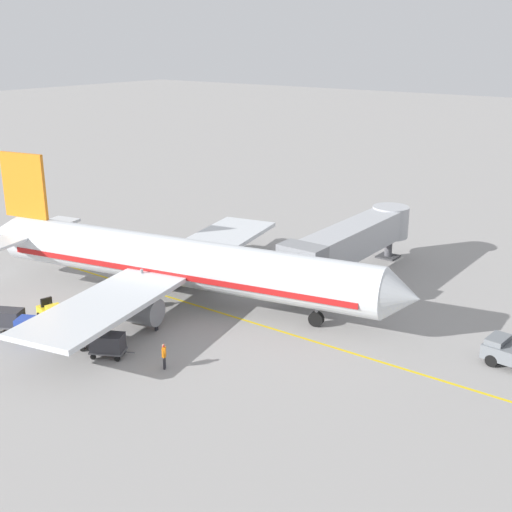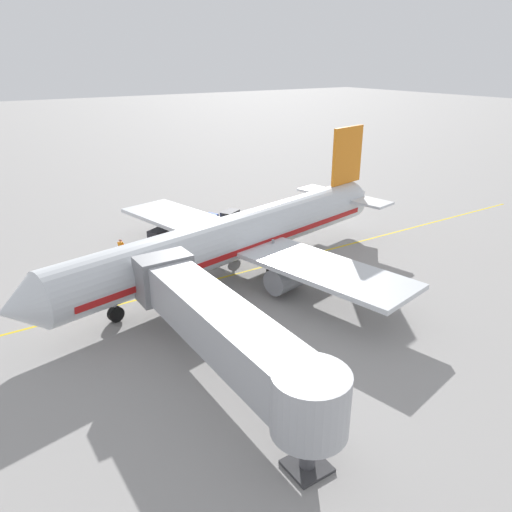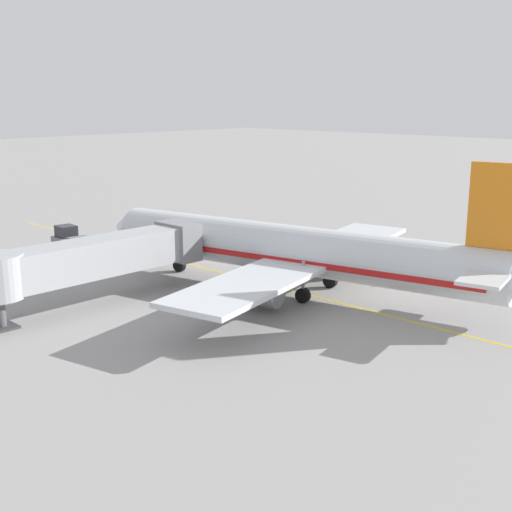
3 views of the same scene
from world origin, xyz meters
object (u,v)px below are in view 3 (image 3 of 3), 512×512
at_px(baggage_tug_lead, 408,273).
at_px(pushback_tractor, 71,240).
at_px(ground_crew_loader, 312,263).
at_px(baggage_cart_front, 342,253).
at_px(baggage_cart_tail_end, 438,266).
at_px(jet_bridge, 94,258).
at_px(baggage_cart_second_in_train, 372,257).
at_px(ground_crew_wing_walker, 301,248).
at_px(baggage_cart_third_in_train, 409,261).
at_px(parked_airliner, 298,251).

bearing_deg(baggage_tug_lead, pushback_tractor, 113.73).
bearing_deg(baggage_tug_lead, ground_crew_loader, 115.42).
bearing_deg(baggage_cart_front, baggage_cart_tail_end, -80.36).
bearing_deg(jet_bridge, ground_crew_loader, -18.59).
height_order(jet_bridge, baggage_tug_lead, jet_bridge).
distance_m(jet_bridge, baggage_cart_second_in_train, 24.33).
bearing_deg(ground_crew_wing_walker, jet_bridge, 176.05).
bearing_deg(baggage_cart_front, ground_crew_wing_walker, 103.63).
bearing_deg(baggage_cart_third_in_train, jet_bridge, 153.90).
relative_size(baggage_cart_second_in_train, baggage_cart_tail_end, 1.00).
relative_size(baggage_cart_third_in_train, ground_crew_wing_walker, 1.71).
bearing_deg(baggage_cart_third_in_train, baggage_tug_lead, -150.42).
relative_size(baggage_cart_tail_end, ground_crew_loader, 1.71).
relative_size(baggage_cart_third_in_train, baggage_cart_tail_end, 1.00).
xyz_separation_m(baggage_cart_second_in_train, baggage_cart_third_in_train, (0.95, -3.10, 0.00)).
xyz_separation_m(parked_airliner, pushback_tractor, (-4.57, 24.99, -2.09)).
height_order(baggage_cart_second_in_train, baggage_cart_third_in_train, same).
height_order(ground_crew_wing_walker, ground_crew_loader, same).
distance_m(parked_airliner, ground_crew_loader, 6.08).
distance_m(pushback_tractor, baggage_cart_third_in_train, 32.20).
bearing_deg(pushback_tractor, baggage_cart_front, -57.00).
bearing_deg(baggage_cart_third_in_train, baggage_cart_front, 102.77).
height_order(baggage_cart_tail_end, ground_crew_loader, ground_crew_loader).
distance_m(baggage_cart_second_in_train, baggage_cart_tail_end, 5.90).
distance_m(jet_bridge, baggage_cart_third_in_train, 26.43).
height_order(pushback_tractor, ground_crew_wing_walker, pushback_tractor).
bearing_deg(baggage_cart_second_in_train, baggage_tug_lead, -110.48).
xyz_separation_m(baggage_cart_second_in_train, baggage_cart_tail_end, (1.07, -5.80, 0.00)).
relative_size(baggage_tug_lead, ground_crew_wing_walker, 1.60).
relative_size(baggage_tug_lead, baggage_cart_tail_end, 0.94).
xyz_separation_m(baggage_cart_third_in_train, ground_crew_wing_walker, (-2.35, 10.11, 0.00)).
bearing_deg(pushback_tractor, ground_crew_wing_walker, -53.44).
bearing_deg(baggage_cart_third_in_train, baggage_cart_second_in_train, 107.13).
bearing_deg(jet_bridge, baggage_cart_tail_end, -31.01).
bearing_deg(baggage_cart_second_in_train, baggage_cart_third_in_train, -72.87).
distance_m(baggage_cart_third_in_train, baggage_cart_tail_end, 2.70).
xyz_separation_m(pushback_tractor, baggage_cart_tail_end, (15.82, -30.81, -0.15)).
xyz_separation_m(jet_bridge, ground_crew_loader, (17.52, -5.89, -2.51)).
bearing_deg(baggage_cart_second_in_train, ground_crew_wing_walker, 101.30).
xyz_separation_m(jet_bridge, baggage_cart_front, (22.26, -5.55, -2.51)).
height_order(baggage_cart_third_in_train, baggage_cart_tail_end, same).
distance_m(jet_bridge, ground_crew_loader, 18.65).
bearing_deg(pushback_tractor, baggage_cart_second_in_train, -59.47).
relative_size(parked_airliner, baggage_cart_third_in_train, 12.84).
distance_m(baggage_cart_tail_end, ground_crew_wing_walker, 13.04).
bearing_deg(pushback_tractor, baggage_cart_tail_end, -62.82).
xyz_separation_m(baggage_tug_lead, baggage_cart_second_in_train, (1.73, 4.62, 0.24)).
height_order(baggage_cart_second_in_train, ground_crew_loader, ground_crew_loader).
bearing_deg(ground_crew_loader, baggage_tug_lead, -64.58).
bearing_deg(pushback_tractor, jet_bridge, -115.58).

